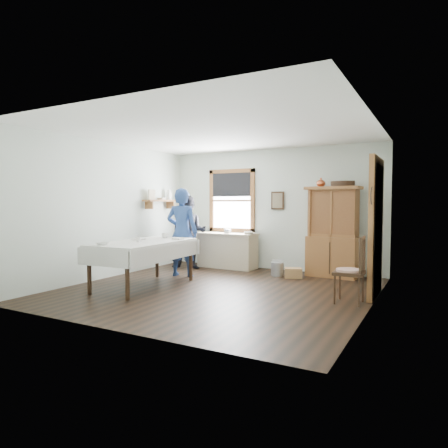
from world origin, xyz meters
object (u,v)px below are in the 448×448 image
at_px(dining_table, 144,264).
at_px(spindle_chair, 349,270).
at_px(china_hutch, 333,232).
at_px(work_counter, 227,250).
at_px(figure_dark, 189,235).
at_px(wicker_basket, 293,273).
at_px(pail, 277,269).
at_px(woman_blue, 182,236).

height_order(dining_table, spindle_chair, spindle_chair).
bearing_deg(china_hutch, work_counter, -175.80).
distance_m(dining_table, spindle_chair, 3.49).
xyz_separation_m(china_hutch, figure_dark, (-3.10, -0.55, -0.14)).
bearing_deg(wicker_basket, pail, 170.87).
height_order(dining_table, woman_blue, woman_blue).
bearing_deg(work_counter, figure_dark, -139.59).
height_order(china_hutch, wicker_basket, china_hutch).
xyz_separation_m(wicker_basket, woman_blue, (-2.07, -0.89, 0.73)).
bearing_deg(china_hutch, woman_blue, -149.00).
height_order(work_counter, woman_blue, woman_blue).
relative_size(work_counter, spindle_chair, 1.40).
distance_m(china_hutch, spindle_chair, 2.20).
xyz_separation_m(pail, woman_blue, (-1.71, -0.95, 0.69)).
height_order(pail, figure_dark, figure_dark).
distance_m(spindle_chair, pail, 2.39).
height_order(pail, wicker_basket, pail).
xyz_separation_m(work_counter, spindle_chair, (3.13, -2.03, 0.10)).
bearing_deg(pail, spindle_chair, -42.61).
relative_size(woman_blue, figure_dark, 1.08).
height_order(work_counter, pail, work_counter).
xyz_separation_m(work_counter, pail, (1.39, -0.43, -0.26)).
xyz_separation_m(pail, wicker_basket, (0.36, -0.06, -0.04)).
xyz_separation_m(china_hutch, pail, (-1.02, -0.44, -0.77)).
height_order(pail, woman_blue, woman_blue).
distance_m(pail, figure_dark, 2.18).
height_order(spindle_chair, woman_blue, woman_blue).
relative_size(china_hutch, pail, 6.49).
xyz_separation_m(dining_table, spindle_chair, (3.44, 0.54, 0.10)).
relative_size(dining_table, wicker_basket, 6.07).
xyz_separation_m(china_hutch, spindle_chair, (0.72, -2.04, -0.41)).
height_order(china_hutch, woman_blue, china_hutch).
bearing_deg(spindle_chair, pail, 136.29).
relative_size(spindle_chair, woman_blue, 0.61).
height_order(woman_blue, figure_dark, woman_blue).
bearing_deg(wicker_basket, china_hutch, 37.41).
bearing_deg(work_counter, dining_table, -94.23).
distance_m(work_counter, figure_dark, 0.96).
relative_size(work_counter, dining_table, 0.69).
height_order(dining_table, wicker_basket, dining_table).
bearing_deg(dining_table, pail, 51.54).
bearing_deg(dining_table, woman_blue, 90.18).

